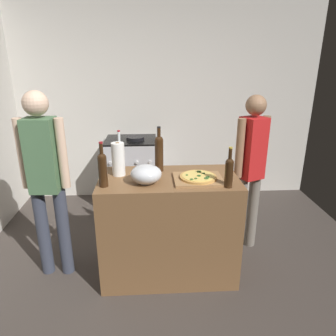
{
  "coord_description": "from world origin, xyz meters",
  "views": [
    {
      "loc": [
        -0.11,
        -1.72,
        1.89
      ],
      "look_at": [
        0.04,
        0.81,
        0.99
      ],
      "focal_mm": 33.16,
      "sensor_mm": 36.0,
      "label": 1
    }
  ],
  "objects_px": {
    "paper_towel_roll": "(118,159)",
    "wine_bottle_dark": "(159,152)",
    "person_in_red": "(250,166)",
    "wine_bottle_clear": "(103,168)",
    "pizza": "(198,177)",
    "person_in_stripes": "(45,175)",
    "mixing_bowl": "(146,174)",
    "wine_bottle_amber": "(229,171)",
    "wine_bottle_green": "(120,154)",
    "stove": "(132,173)"
  },
  "relations": [
    {
      "from": "wine_bottle_green",
      "to": "wine_bottle_clear",
      "type": "bearing_deg",
      "value": -104.28
    },
    {
      "from": "paper_towel_roll",
      "to": "wine_bottle_amber",
      "type": "relative_size",
      "value": 0.89
    },
    {
      "from": "stove",
      "to": "person_in_red",
      "type": "relative_size",
      "value": 0.61
    },
    {
      "from": "person_in_red",
      "to": "mixing_bowl",
      "type": "bearing_deg",
      "value": -155.28
    },
    {
      "from": "mixing_bowl",
      "to": "paper_towel_roll",
      "type": "distance_m",
      "value": 0.32
    },
    {
      "from": "paper_towel_roll",
      "to": "wine_bottle_dark",
      "type": "relative_size",
      "value": 0.72
    },
    {
      "from": "wine_bottle_amber",
      "to": "person_in_red",
      "type": "relative_size",
      "value": 0.2
    },
    {
      "from": "wine_bottle_dark",
      "to": "person_in_red",
      "type": "bearing_deg",
      "value": 11.05
    },
    {
      "from": "person_in_red",
      "to": "person_in_stripes",
      "type": "bearing_deg",
      "value": -170.89
    },
    {
      "from": "wine_bottle_amber",
      "to": "person_in_stripes",
      "type": "bearing_deg",
      "value": 169.25
    },
    {
      "from": "pizza",
      "to": "wine_bottle_clear",
      "type": "xyz_separation_m",
      "value": [
        -0.76,
        -0.08,
        0.12
      ]
    },
    {
      "from": "wine_bottle_green",
      "to": "mixing_bowl",
      "type": "bearing_deg",
      "value": -55.91
    },
    {
      "from": "paper_towel_roll",
      "to": "person_in_red",
      "type": "height_order",
      "value": "person_in_red"
    },
    {
      "from": "pizza",
      "to": "paper_towel_roll",
      "type": "relative_size",
      "value": 1.05
    },
    {
      "from": "wine_bottle_clear",
      "to": "person_in_red",
      "type": "distance_m",
      "value": 1.44
    },
    {
      "from": "paper_towel_roll",
      "to": "wine_bottle_amber",
      "type": "height_order",
      "value": "wine_bottle_amber"
    },
    {
      "from": "paper_towel_roll",
      "to": "mixing_bowl",
      "type": "bearing_deg",
      "value": -40.75
    },
    {
      "from": "person_in_red",
      "to": "wine_bottle_clear",
      "type": "bearing_deg",
      "value": -159.27
    },
    {
      "from": "person_in_stripes",
      "to": "wine_bottle_dark",
      "type": "bearing_deg",
      "value": 7.3
    },
    {
      "from": "wine_bottle_dark",
      "to": "mixing_bowl",
      "type": "bearing_deg",
      "value": -111.58
    },
    {
      "from": "pizza",
      "to": "stove",
      "type": "relative_size",
      "value": 0.32
    },
    {
      "from": "wine_bottle_amber",
      "to": "pizza",
      "type": "bearing_deg",
      "value": 144.27
    },
    {
      "from": "wine_bottle_green",
      "to": "stove",
      "type": "height_order",
      "value": "wine_bottle_green"
    },
    {
      "from": "mixing_bowl",
      "to": "wine_bottle_amber",
      "type": "relative_size",
      "value": 0.77
    },
    {
      "from": "wine_bottle_amber",
      "to": "person_in_stripes",
      "type": "xyz_separation_m",
      "value": [
        -1.48,
        0.28,
        -0.11
      ]
    },
    {
      "from": "mixing_bowl",
      "to": "wine_bottle_dark",
      "type": "bearing_deg",
      "value": 68.42
    },
    {
      "from": "mixing_bowl",
      "to": "stove",
      "type": "relative_size",
      "value": 0.26
    },
    {
      "from": "pizza",
      "to": "person_in_stripes",
      "type": "relative_size",
      "value": 0.18
    },
    {
      "from": "wine_bottle_amber",
      "to": "person_in_stripes",
      "type": "relative_size",
      "value": 0.19
    },
    {
      "from": "wine_bottle_amber",
      "to": "wine_bottle_clear",
      "type": "height_order",
      "value": "wine_bottle_clear"
    },
    {
      "from": "wine_bottle_clear",
      "to": "person_in_red",
      "type": "bearing_deg",
      "value": 20.73
    },
    {
      "from": "pizza",
      "to": "wine_bottle_green",
      "type": "relative_size",
      "value": 0.84
    },
    {
      "from": "wine_bottle_green",
      "to": "wine_bottle_clear",
      "type": "height_order",
      "value": "same"
    },
    {
      "from": "pizza",
      "to": "person_in_red",
      "type": "bearing_deg",
      "value": 36.47
    },
    {
      "from": "pizza",
      "to": "paper_towel_roll",
      "type": "bearing_deg",
      "value": 165.88
    },
    {
      "from": "pizza",
      "to": "stove",
      "type": "height_order",
      "value": "pizza"
    },
    {
      "from": "wine_bottle_clear",
      "to": "stove",
      "type": "relative_size",
      "value": 0.38
    },
    {
      "from": "wine_bottle_dark",
      "to": "wine_bottle_clear",
      "type": "distance_m",
      "value": 0.56
    },
    {
      "from": "pizza",
      "to": "mixing_bowl",
      "type": "xyz_separation_m",
      "value": [
        -0.43,
        -0.04,
        0.05
      ]
    },
    {
      "from": "mixing_bowl",
      "to": "person_in_red",
      "type": "distance_m",
      "value": 1.11
    },
    {
      "from": "person_in_stripes",
      "to": "wine_bottle_amber",
      "type": "bearing_deg",
      "value": -10.75
    },
    {
      "from": "wine_bottle_green",
      "to": "pizza",
      "type": "bearing_deg",
      "value": -25.07
    },
    {
      "from": "mixing_bowl",
      "to": "paper_towel_roll",
      "type": "relative_size",
      "value": 0.87
    },
    {
      "from": "wine_bottle_clear",
      "to": "person_in_stripes",
      "type": "distance_m",
      "value": 0.57
    },
    {
      "from": "mixing_bowl",
      "to": "wine_bottle_dark",
      "type": "relative_size",
      "value": 0.62
    },
    {
      "from": "pizza",
      "to": "person_in_red",
      "type": "height_order",
      "value": "person_in_red"
    },
    {
      "from": "mixing_bowl",
      "to": "wine_bottle_green",
      "type": "xyz_separation_m",
      "value": [
        -0.23,
        0.35,
        0.07
      ]
    },
    {
      "from": "paper_towel_roll",
      "to": "stove",
      "type": "height_order",
      "value": "paper_towel_roll"
    },
    {
      "from": "pizza",
      "to": "person_in_stripes",
      "type": "distance_m",
      "value": 1.28
    },
    {
      "from": "stove",
      "to": "paper_towel_roll",
      "type": "bearing_deg",
      "value": -91.29
    }
  ]
}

